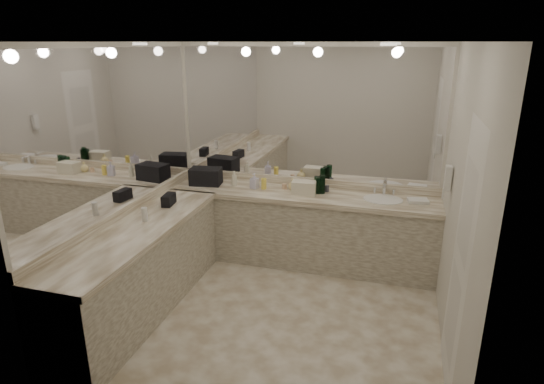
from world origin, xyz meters
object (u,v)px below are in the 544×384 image
(soap_bottle_c, at_px, (293,184))
(cream_cosmetic_case, at_px, (304,187))
(hand_towel, at_px, (418,201))
(soap_bottle_b, at_px, (254,181))
(wall_phone, at_px, (448,178))
(soap_bottle_a, at_px, (234,178))
(sink, at_px, (383,200))
(black_toiletry_bag, at_px, (206,176))

(soap_bottle_c, bearing_deg, cream_cosmetic_case, -33.18)
(cream_cosmetic_case, relative_size, hand_towel, 1.27)
(soap_bottle_b, height_order, soap_bottle_c, soap_bottle_b)
(hand_towel, bearing_deg, soap_bottle_b, -179.62)
(wall_phone, height_order, soap_bottle_c, wall_phone)
(cream_cosmetic_case, height_order, hand_towel, cream_cosmetic_case)
(soap_bottle_a, height_order, soap_bottle_b, soap_bottle_b)
(soap_bottle_c, bearing_deg, sink, -3.24)
(soap_bottle_b, bearing_deg, hand_towel, 0.38)
(black_toiletry_bag, xyz_separation_m, soap_bottle_a, (0.36, 0.05, -0.01))
(soap_bottle_a, bearing_deg, soap_bottle_c, 1.19)
(cream_cosmetic_case, bearing_deg, soap_bottle_b, 172.67)
(hand_towel, xyz_separation_m, soap_bottle_c, (-1.44, 0.05, 0.05))
(wall_phone, height_order, soap_bottle_a, wall_phone)
(soap_bottle_a, bearing_deg, soap_bottle_b, -9.15)
(soap_bottle_b, bearing_deg, cream_cosmetic_case, -3.97)
(soap_bottle_c, bearing_deg, black_toiletry_bag, -176.35)
(cream_cosmetic_case, height_order, soap_bottle_b, soap_bottle_b)
(sink, distance_m, hand_towel, 0.38)
(wall_phone, distance_m, hand_towel, 0.71)
(cream_cosmetic_case, distance_m, soap_bottle_a, 0.91)
(hand_towel, distance_m, soap_bottle_a, 2.19)
(soap_bottle_b, relative_size, soap_bottle_c, 1.31)
(cream_cosmetic_case, height_order, soap_bottle_c, cream_cosmetic_case)
(hand_towel, distance_m, soap_bottle_b, 1.91)
(wall_phone, relative_size, black_toiletry_bag, 0.64)
(hand_towel, bearing_deg, sink, -178.08)
(black_toiletry_bag, bearing_deg, soap_bottle_a, 8.73)
(cream_cosmetic_case, distance_m, soap_bottle_b, 0.63)
(hand_towel, distance_m, soap_bottle_c, 1.44)
(black_toiletry_bag, distance_m, soap_bottle_c, 1.11)
(hand_towel, height_order, soap_bottle_c, soap_bottle_c)
(cream_cosmetic_case, distance_m, soap_bottle_c, 0.19)
(cream_cosmetic_case, relative_size, soap_bottle_c, 1.92)
(hand_towel, relative_size, soap_bottle_b, 1.15)
(wall_phone, distance_m, soap_bottle_a, 2.50)
(black_toiletry_bag, bearing_deg, sink, 0.27)
(black_toiletry_bag, height_order, soap_bottle_c, black_toiletry_bag)
(wall_phone, xyz_separation_m, cream_cosmetic_case, (-1.51, 0.46, -0.37))
(wall_phone, xyz_separation_m, black_toiletry_bag, (-2.77, 0.49, -0.34))
(cream_cosmetic_case, xyz_separation_m, soap_bottle_b, (-0.63, 0.04, 0.02))
(wall_phone, bearing_deg, soap_bottle_b, 166.83)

